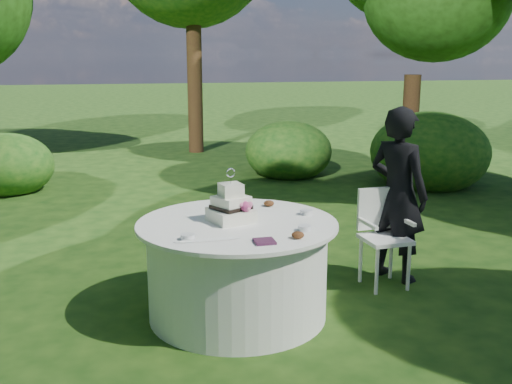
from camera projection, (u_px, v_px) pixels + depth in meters
ground at (238, 314)px, 4.80m from camera, size 80.00×80.00×0.00m
napkins at (264, 241)px, 4.11m from camera, size 0.14×0.14×0.02m
feather_plume at (208, 240)px, 4.16m from camera, size 0.48×0.07×0.01m
guest at (398, 194)px, 5.41m from camera, size 0.63×0.70×1.60m
table at (237, 269)px, 4.71m from camera, size 1.56×1.56×0.77m
cake at (231, 207)px, 4.62m from camera, size 0.38×0.38×0.42m
chair at (382, 229)px, 5.34m from camera, size 0.42×0.40×0.87m
votives at (269, 225)px, 4.47m from camera, size 1.12×0.55×0.04m
petal_cups at (282, 218)px, 4.65m from camera, size 0.12×1.03×0.05m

